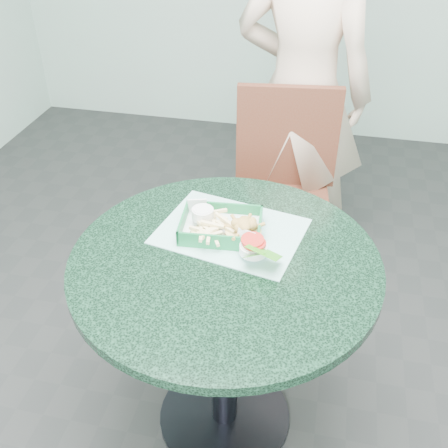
% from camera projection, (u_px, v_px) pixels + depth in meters
% --- Properties ---
extents(floor, '(4.00, 5.00, 0.02)m').
position_uv_depth(floor, '(225.00, 416.00, 1.95)').
color(floor, '#303335').
rests_on(floor, ground).
extents(cafe_table, '(0.90, 0.90, 0.75)m').
position_uv_depth(cafe_table, '(225.00, 305.00, 1.61)').
color(cafe_table, black).
rests_on(cafe_table, floor).
extents(dining_chair, '(0.44, 0.44, 0.93)m').
position_uv_depth(dining_chair, '(282.00, 183.00, 2.29)').
color(dining_chair, '#3C2B1C').
rests_on(dining_chair, floor).
extents(diner_person, '(0.76, 0.57, 1.90)m').
position_uv_depth(diner_person, '(304.00, 69.00, 2.24)').
color(diner_person, beige).
rests_on(diner_person, floor).
extents(placemat, '(0.48, 0.40, 0.00)m').
position_uv_depth(placemat, '(231.00, 236.00, 1.61)').
color(placemat, '#8FCDC4').
rests_on(placemat, cafe_table).
extents(food_basket, '(0.24, 0.18, 0.05)m').
position_uv_depth(food_basket, '(221.00, 234.00, 1.60)').
color(food_basket, '#146F39').
rests_on(food_basket, placemat).
extents(crab_sandwich, '(0.11, 0.11, 0.07)m').
position_uv_depth(crab_sandwich, '(242.00, 234.00, 1.55)').
color(crab_sandwich, tan).
rests_on(crab_sandwich, food_basket).
extents(fries_pile, '(0.14, 0.15, 0.05)m').
position_uv_depth(fries_pile, '(211.00, 231.00, 1.57)').
color(fries_pile, '#FFE69F').
rests_on(fries_pile, food_basket).
extents(sauce_ramekin, '(0.07, 0.07, 0.04)m').
position_uv_depth(sauce_ramekin, '(204.00, 218.00, 1.61)').
color(sauce_ramekin, white).
rests_on(sauce_ramekin, food_basket).
extents(garnish_cup, '(0.12, 0.12, 0.05)m').
position_uv_depth(garnish_cup, '(252.00, 255.00, 1.48)').
color(garnish_cup, white).
rests_on(garnish_cup, food_basket).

